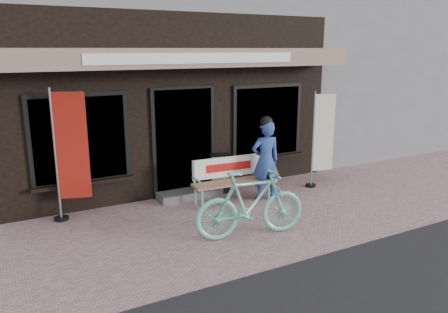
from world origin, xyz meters
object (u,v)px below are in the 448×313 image
bench (231,176)px  menu_stand (220,173)px  nobori_cream (322,138)px  bicycle (251,204)px  person (265,159)px  nobori_red (70,153)px

bench → menu_stand: bearing=91.1°
nobori_cream → menu_stand: bearing=176.8°
menu_stand → bicycle: bearing=-88.6°
person → bicycle: 1.85m
bench → menu_stand: (0.02, 0.47, -0.07)m
person → bicycle: person is taller
bicycle → person: bearing=-30.3°
nobori_red → nobori_cream: 5.09m
bench → nobori_red: (-2.88, 0.46, 0.68)m
bicycle → nobori_cream: 3.17m
bench → nobori_red: 3.00m
bicycle → nobori_cream: (2.72, 1.53, 0.52)m
bench → menu_stand: bench is taller
person → menu_stand: bearing=141.4°
person → nobori_red: 3.61m
bicycle → nobori_red: 3.19m
menu_stand → bench: bearing=-76.0°
nobori_cream → bench: bearing=-170.9°
bench → bicycle: bicycle is taller
nobori_red → nobori_cream: size_ratio=1.11×
nobori_red → menu_stand: nobori_red is taller
bench → person: size_ratio=0.97×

